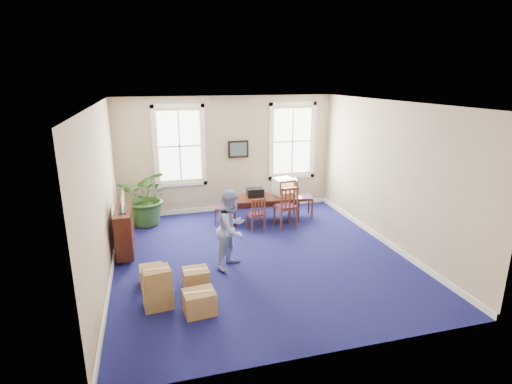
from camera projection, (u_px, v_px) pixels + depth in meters
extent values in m
plane|color=navy|center=(259.00, 256.00, 8.51)|extent=(6.50, 6.50, 0.00)
plane|color=white|center=(259.00, 103.00, 7.62)|extent=(6.50, 6.50, 0.00)
plane|color=tan|center=(227.00, 155.00, 11.08)|extent=(6.50, 0.00, 6.50)
plane|color=tan|center=(328.00, 247.00, 5.06)|extent=(6.50, 0.00, 6.50)
plane|color=tan|center=(102.00, 195.00, 7.31)|extent=(0.00, 6.50, 6.50)
plane|color=tan|center=(389.00, 175.00, 8.83)|extent=(0.00, 6.50, 6.50)
cube|color=white|center=(229.00, 208.00, 11.48)|extent=(6.00, 0.04, 0.12)
cube|color=white|center=(112.00, 271.00, 7.74)|extent=(0.04, 6.50, 0.12)
cube|color=white|center=(382.00, 239.00, 9.25)|extent=(0.04, 6.50, 0.12)
cube|color=white|center=(293.00, 193.00, 10.71)|extent=(0.18, 0.20, 0.04)
cube|color=black|center=(255.00, 193.00, 10.46)|extent=(0.45, 0.30, 0.22)
imported|color=#8EA0D8|center=(232.00, 229.00, 7.85)|extent=(0.98, 0.98, 1.60)
cube|color=#3E190E|center=(125.00, 234.00, 8.49)|extent=(0.35, 1.20, 0.94)
imported|color=#295220|center=(147.00, 197.00, 10.14)|extent=(1.62, 1.50, 1.50)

